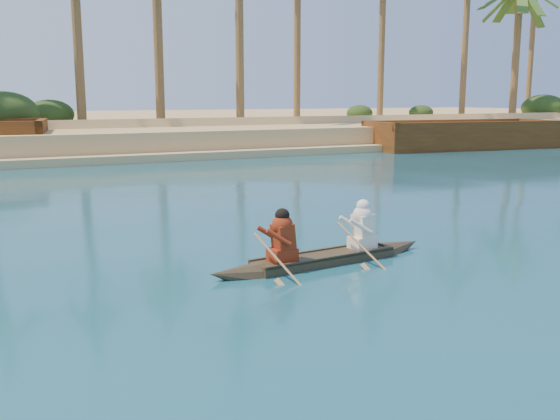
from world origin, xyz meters
TOP-DOWN VIEW (x-y plane):
  - canoe at (8.00, 3.66)m, footprint 4.53×0.98m
  - barge_right at (28.20, 22.00)m, footprint 11.59×4.97m

SIDE VIEW (x-z plane):
  - canoe at x=8.00m, z-range -0.38..0.86m
  - barge_right at x=28.20m, z-range -0.28..1.59m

